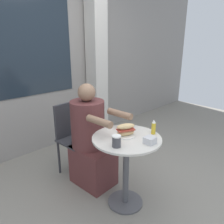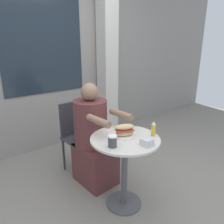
{
  "view_description": "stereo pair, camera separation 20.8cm",
  "coord_description": "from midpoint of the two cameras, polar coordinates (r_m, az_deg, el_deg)",
  "views": [
    {
      "loc": [
        -1.38,
        -1.22,
        1.58
      ],
      "look_at": [
        0.0,
        0.19,
        0.93
      ],
      "focal_mm": 35.0,
      "sensor_mm": 36.0,
      "label": 1
    },
    {
      "loc": [
        -1.22,
        -1.36,
        1.58
      ],
      "look_at": [
        0.0,
        0.19,
        0.93
      ],
      "focal_mm": 35.0,
      "sensor_mm": 36.0,
      "label": 2
    }
  ],
  "objects": [
    {
      "name": "napkin_box",
      "position": [
        1.9,
        6.79,
        -7.43
      ],
      "size": [
        0.09,
        0.09,
        0.06
      ],
      "rotation": [
        0.0,
        0.0,
        -0.0
      ],
      "color": "silver",
      "rests_on": "cafe_table"
    },
    {
      "name": "cafe_table",
      "position": [
        2.11,
        0.88,
        -11.65
      ],
      "size": [
        0.64,
        0.64,
        0.73
      ],
      "color": "beige",
      "rests_on": "ground_plane"
    },
    {
      "name": "drink_cup",
      "position": [
        1.83,
        -2.09,
        -7.68
      ],
      "size": [
        0.08,
        0.08,
        0.1
      ],
      "color": "#424247",
      "rests_on": "cafe_table"
    },
    {
      "name": "ground_plane",
      "position": [
        2.42,
        0.82,
        -22.59
      ],
      "size": [
        8.0,
        8.0,
        0.0
      ],
      "primitive_type": "plane",
      "color": "gray"
    },
    {
      "name": "storefront_wall",
      "position": [
        3.29,
        -21.49,
        13.89
      ],
      "size": [
        8.0,
        0.09,
        2.8
      ],
      "color": "gray",
      "rests_on": "ground_plane"
    },
    {
      "name": "lattice_pillar",
      "position": [
        3.64,
        -5.66,
        12.1
      ],
      "size": [
        0.26,
        0.26,
        2.4
      ],
      "color": "beige",
      "rests_on": "ground_plane"
    },
    {
      "name": "diner_chair",
      "position": [
        2.72,
        -12.57,
        -5.15
      ],
      "size": [
        0.4,
        0.4,
        0.87
      ],
      "rotation": [
        0.0,
        0.0,
        3.21
      ],
      "color": "#333338",
      "rests_on": "ground_plane"
    },
    {
      "name": "sandwich_on_plate",
      "position": [
        2.02,
        0.65,
        -4.89
      ],
      "size": [
        0.19,
        0.18,
        0.12
      ],
      "rotation": [
        0.0,
        0.0,
        -0.42
      ],
      "color": "white",
      "rests_on": "cafe_table"
    },
    {
      "name": "seated_diner",
      "position": [
        2.47,
        -8.0,
        -8.01
      ],
      "size": [
        0.4,
        0.67,
        1.16
      ],
      "rotation": [
        0.0,
        0.0,
        3.21
      ],
      "color": "brown",
      "rests_on": "ground_plane"
    },
    {
      "name": "condiment_bottle",
      "position": [
        2.09,
        8.02,
        -3.97
      ],
      "size": [
        0.04,
        0.04,
        0.14
      ],
      "color": "gold",
      "rests_on": "cafe_table"
    }
  ]
}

